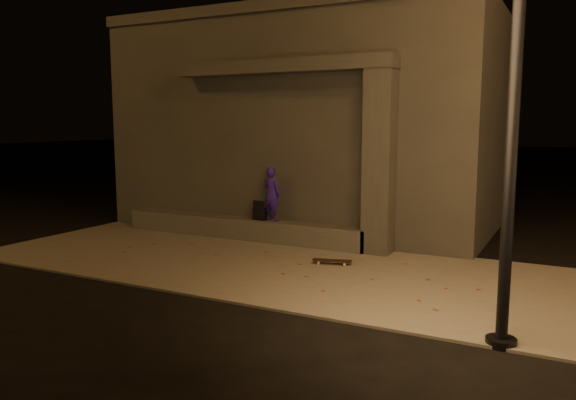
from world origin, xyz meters
The scene contains 9 objects.
ground centered at (0.00, 0.00, 0.00)m, with size 120.00×120.00×0.00m, color black.
sidewalk centered at (0.00, 2.00, 0.02)m, with size 11.00×4.40×0.04m, color slate.
building centered at (-1.00, 6.49, 2.61)m, with size 9.00×5.10×5.22m.
ledge centered at (-1.50, 3.75, 0.27)m, with size 6.00×0.55×0.45m, color #4A4843.
column centered at (1.70, 3.75, 1.84)m, with size 0.55×0.55×3.60m, color #3A3835.
canopy centered at (-0.50, 3.80, 3.78)m, with size 5.00×0.70×0.28m, color #3A3835.
skateboarder centered at (-0.72, 3.75, 1.08)m, with size 0.43×0.28×1.18m, color #2E1796.
backpack centered at (-1.00, 3.75, 0.64)m, with size 0.33×0.23×0.44m.
skateboard centered at (1.26, 2.46, 0.10)m, with size 0.74×0.37×0.08m.
Camera 1 is at (5.16, -6.81, 2.62)m, focal length 35.00 mm.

